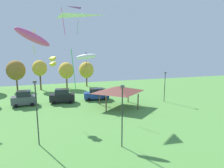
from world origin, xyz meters
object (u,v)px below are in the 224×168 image
Objects in this scene: kite_flying_5 at (33,37)px; light_post_3 at (122,113)px; light_post_0 at (37,110)px; treeline_tree_5 at (86,70)px; parked_car_second_from_left at (24,98)px; treeline_tree_2 at (16,70)px; light_post_2 at (165,85)px; treeline_tree_4 at (66,71)px; kite_flying_0 at (63,31)px; kite_flying_9 at (86,57)px; parked_car_rightmost_in_row at (96,94)px; kite_flying_8 at (81,14)px; treeline_tree_3 at (40,68)px; kite_flying_11 at (53,61)px; parked_car_third_from_left at (62,96)px; park_pavilion at (118,89)px.

light_post_3 is (7.97, -1.68, -7.34)m from kite_flying_5.
kite_flying_5 is 0.52× the size of light_post_3.
light_post_0 is 1.07× the size of treeline_tree_5.
treeline_tree_2 reaches higher than parked_car_second_from_left.
treeline_tree_4 is (-16.60, 17.99, 1.21)m from light_post_2.
light_post_0 reaches higher than parked_car_second_from_left.
kite_flying_0 is 0.74× the size of light_post_3.
light_post_0 reaches higher than light_post_3.
kite_flying_0 is at bearing -109.07° from kite_flying_9.
parked_car_second_from_left is 0.85× the size of parked_car_rightmost_in_row.
kite_flying_8 reaches higher than kite_flying_0.
light_post_0 reaches higher than parked_car_rightmost_in_row.
kite_flying_8 is at bearing -63.35° from treeline_tree_3.
treeline_tree_3 is (-1.19, 28.92, 1.35)m from light_post_0.
kite_flying_0 reaches higher than treeline_tree_2.
parked_car_second_from_left is 0.59× the size of treeline_tree_2.
parked_car_second_from_left is 25.31m from light_post_2.
parked_car_second_from_left is at bearing 101.71° from light_post_0.
treeline_tree_3 is at bearing 98.34° from kite_flying_11.
kite_flying_9 is at bearing -70.65° from parked_car_third_from_left.
kite_flying_5 is 0.53× the size of treeline_tree_5.
treeline_tree_4 is (-4.70, 12.98, 3.27)m from parked_car_rightmost_in_row.
light_post_2 is (21.54, 11.17, -0.64)m from light_post_0.
kite_flying_9 is at bearing 70.93° from kite_flying_0.
treeline_tree_2 reaches higher than parked_car_rightmost_in_row.
kite_flying_9 is at bearing -88.15° from treeline_tree_4.
treeline_tree_3 is (-3.86, 34.36, -6.07)m from kite_flying_0.
kite_flying_11 is (-4.82, -5.03, -7.33)m from kite_flying_8.
kite_flying_11 is 0.43× the size of light_post_3.
light_post_2 is at bearing -14.15° from parked_car_second_from_left.
treeline_tree_4 is at bearing 132.69° from light_post_2.
kite_flying_5 reaches higher than light_post_3.
treeline_tree_3 is at bearing 116.65° from kite_flying_8.
treeline_tree_5 is at bearing 69.29° from kite_flying_11.
kite_flying_5 is 7.53m from kite_flying_9.
treeline_tree_2 is (-3.25, 14.29, 3.44)m from parked_car_second_from_left.
parked_car_second_from_left is 16.00m from treeline_tree_4.
kite_flying_5 is 16.43m from kite_flying_8.
kite_flying_5 is at bearing -78.57° from light_post_0.
kite_flying_0 is at bearing -120.86° from park_pavilion.
parked_car_second_from_left is 16.32m from light_post_0.
treeline_tree_2 is at bearing 102.21° from kite_flying_5.
kite_flying_9 is 0.38× the size of treeline_tree_2.
light_post_3 reaches higher than parked_car_third_from_left.
kite_flying_11 is 0.39× the size of treeline_tree_3.
parked_car_rightmost_in_row is (7.80, 7.95, -7.03)m from kite_flying_11.
light_post_2 is 0.79× the size of treeline_tree_3.
light_post_0 is at bearing -94.11° from parked_car_third_from_left.
kite_flying_0 is 24.19m from parked_car_second_from_left.
treeline_tree_2 is (-9.71, 14.37, 3.46)m from parked_car_third_from_left.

